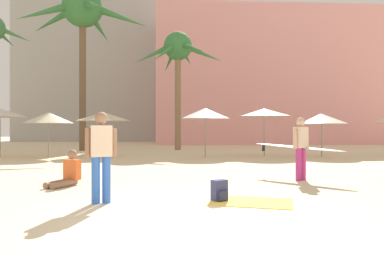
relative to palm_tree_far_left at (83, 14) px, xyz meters
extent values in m
plane|color=beige|center=(6.06, -18.85, -8.79)|extent=(120.00, 120.00, 0.00)
cube|color=pink|center=(15.78, 11.77, -2.58)|extent=(22.73, 8.69, 12.42)
cylinder|color=brown|center=(0.00, 0.00, -4.17)|extent=(0.42, 0.42, 9.24)
sphere|color=#387A3D|center=(0.00, 0.00, 0.46)|extent=(2.59, 2.59, 2.59)
cone|color=#387A3D|center=(2.39, 0.07, -0.13)|extent=(3.68, 0.67, 1.71)
cone|color=#387A3D|center=(0.56, 2.30, -0.17)|extent=(1.40, 3.68, 1.78)
cone|color=#387A3D|center=(-2.13, 1.06, -0.14)|extent=(3.53, 2.13, 1.73)
cone|color=#387A3D|center=(-1.95, -1.26, -0.29)|extent=(3.33, 2.41, 2.01)
cone|color=#387A3D|center=(1.10, -2.12, -0.14)|extent=(2.18, 3.51, 1.72)
cylinder|color=#896B4C|center=(6.14, 0.57, -5.32)|extent=(0.41, 0.41, 6.94)
sphere|color=#387A3D|center=(6.14, 0.57, -1.85)|extent=(1.90, 1.90, 1.90)
cone|color=#387A3D|center=(7.86, 0.60, -2.34)|extent=(2.64, 0.47, 1.37)
cone|color=#387A3D|center=(6.74, 2.22, -2.21)|extent=(1.30, 2.66, 1.12)
cone|color=#387A3D|center=(5.61, 2.11, -2.52)|extent=(1.21, 2.51, 1.70)
cone|color=#387A3D|center=(4.49, 0.42, -2.46)|extent=(2.59, 0.65, 1.58)
cone|color=#387A3D|center=(5.29, -0.81, -2.54)|extent=(1.67, 2.35, 1.73)
cone|color=#387A3D|center=(6.98, -0.95, -2.28)|extent=(1.65, 2.53, 1.25)
cone|color=#428447|center=(-4.59, 0.85, -1.20)|extent=(2.13, 0.78, 1.11)
cone|color=#428447|center=(-5.69, 1.97, -1.17)|extent=(0.78, 2.14, 1.04)
cylinder|color=gray|center=(-2.91, -5.09, -7.57)|extent=(0.06, 0.06, 2.43)
cone|color=beige|center=(-2.91, -5.09, -6.57)|extent=(2.69, 2.69, 0.43)
cylinder|color=gray|center=(2.21, -4.96, -7.65)|extent=(0.06, 0.06, 2.27)
cone|color=beige|center=(2.21, -4.96, -6.74)|extent=(2.76, 2.76, 0.45)
cylinder|color=gray|center=(-0.23, -6.01, -7.68)|extent=(0.06, 0.06, 2.21)
cone|color=beige|center=(-0.23, -6.01, -6.84)|extent=(2.34, 2.34, 0.52)
cylinder|color=gray|center=(13.24, -6.02, -7.70)|extent=(0.06, 0.06, 2.17)
cone|color=beige|center=(13.24, -6.02, -6.87)|extent=(2.50, 2.50, 0.50)
cylinder|color=gray|center=(10.44, -5.48, -7.56)|extent=(0.06, 0.06, 2.45)
cone|color=beige|center=(10.44, -5.48, -6.54)|extent=(2.76, 2.76, 0.39)
cylinder|color=gray|center=(7.37, -5.81, -7.56)|extent=(0.06, 0.06, 2.45)
cone|color=white|center=(7.37, -5.81, -6.60)|extent=(2.45, 2.45, 0.52)
cube|color=#F4CC4C|center=(7.18, -17.21, -8.78)|extent=(1.82, 1.50, 0.01)
cube|color=navy|center=(6.57, -17.06, -8.58)|extent=(0.35, 0.31, 0.42)
cube|color=#282B4F|center=(6.63, -17.16, -8.66)|extent=(0.21, 0.16, 0.18)
cylinder|color=#B7337F|center=(9.28, -14.23, -8.34)|extent=(0.22, 0.22, 0.90)
cylinder|color=#B7337F|center=(9.12, -14.35, -8.34)|extent=(0.22, 0.22, 0.90)
cube|color=beige|center=(9.20, -14.29, -7.60)|extent=(0.45, 0.41, 0.57)
sphere|color=#D1A889|center=(9.20, -14.29, -7.18)|extent=(0.33, 0.33, 0.24)
cylinder|color=#D1A889|center=(9.40, -14.15, -7.64)|extent=(0.14, 0.14, 0.55)
cylinder|color=#D1A889|center=(8.99, -14.43, -7.64)|extent=(0.14, 0.14, 0.55)
ellipsoid|color=beige|center=(9.20, -13.99, -7.89)|extent=(2.08, 2.43, 0.19)
ellipsoid|color=#39BDBD|center=(9.20, -13.99, -7.89)|extent=(2.10, 2.46, 0.16)
cube|color=black|center=(8.46, -13.09, -7.96)|extent=(0.08, 0.09, 0.18)
cylinder|color=blue|center=(4.19, -17.16, -8.34)|extent=(0.20, 0.20, 0.89)
cylinder|color=blue|center=(4.38, -17.10, -8.34)|extent=(0.20, 0.20, 0.89)
cube|color=beige|center=(4.28, -17.13, -7.60)|extent=(0.45, 0.33, 0.60)
sphere|color=#936B51|center=(4.28, -17.13, -7.16)|extent=(0.30, 0.30, 0.24)
cylinder|color=#936B51|center=(4.04, -17.20, -7.63)|extent=(0.13, 0.13, 0.57)
cylinder|color=#936B51|center=(4.52, -17.06, -7.63)|extent=(0.13, 0.13, 0.57)
cylinder|color=#936B51|center=(3.02, -15.08, -8.71)|extent=(0.50, 0.83, 0.16)
cylinder|color=#936B51|center=(2.84, -15.00, -8.71)|extent=(0.50, 0.83, 0.16)
cube|color=orange|center=(3.11, -14.66, -8.41)|extent=(0.46, 0.37, 0.51)
sphere|color=#936B51|center=(3.11, -14.66, -8.02)|extent=(0.32, 0.32, 0.24)
camera|label=1|loc=(5.59, -24.35, -7.36)|focal=34.93mm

